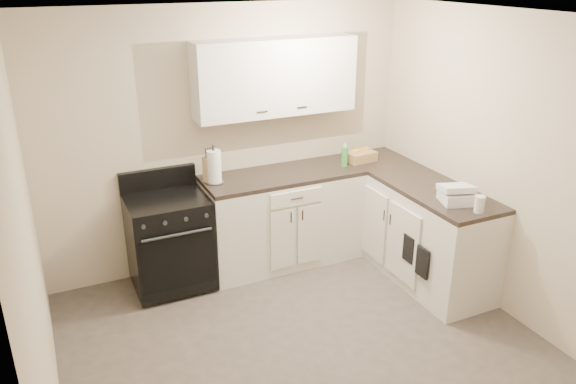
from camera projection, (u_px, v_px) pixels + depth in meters
name	position (u px, v px, depth m)	size (l,w,h in m)	color
floor	(313.00, 357.00, 4.32)	(3.60, 3.60, 0.00)	#473F38
ceiling	(320.00, 19.00, 3.38)	(3.60, 3.60, 0.00)	white
wall_back	(229.00, 140.00, 5.36)	(3.60, 3.60, 0.00)	beige
wall_right	(513.00, 171.00, 4.55)	(3.60, 3.60, 0.00)	beige
wall_left	(32.00, 263.00, 3.15)	(3.60, 3.60, 0.00)	beige
wall_front	(516.00, 366.00, 2.34)	(3.60, 3.60, 0.00)	beige
base_cabinets_back	(283.00, 220.00, 5.58)	(1.55, 0.60, 0.90)	silver
base_cabinets_right	(411.00, 225.00, 5.45)	(0.60, 1.90, 0.90)	silver
countertop_back	(283.00, 175.00, 5.40)	(1.55, 0.60, 0.04)	black
countertop_right	(415.00, 180.00, 5.27)	(0.60, 1.90, 0.04)	black
upper_cabinets	(276.00, 77.00, 5.18)	(1.55, 0.30, 0.70)	silver
stove	(170.00, 242.00, 5.11)	(0.70, 0.60, 0.85)	black
knife_block	(210.00, 170.00, 5.14)	(0.11, 0.10, 0.24)	#D6B183
paper_towel	(214.00, 167.00, 5.10)	(0.13, 0.13, 0.31)	white
soap_bottle	(345.00, 156.00, 5.56)	(0.07, 0.07, 0.20)	green
wicker_basket	(361.00, 156.00, 5.72)	(0.29, 0.20, 0.10)	#AC8451
countertop_grill	(457.00, 197.00, 4.72)	(0.26, 0.24, 0.10)	white
glass_jar	(480.00, 204.00, 4.52)	(0.08, 0.08, 0.14)	silver
oven_mitt_near	(422.00, 262.00, 4.83)	(0.02, 0.16, 0.27)	black
oven_mitt_far	(409.00, 249.00, 4.98)	(0.02, 0.14, 0.25)	black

